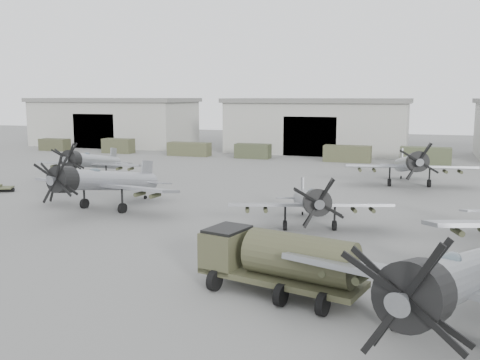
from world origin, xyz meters
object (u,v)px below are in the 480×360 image
Objects in this scene: aircraft_far_0 at (90,161)px; fuel_tanker at (279,258)px; aircraft_mid_1 at (101,181)px; aircraft_mid_2 at (310,201)px; aircraft_near_2 at (455,280)px; aircraft_far_1 at (410,164)px.

fuel_tanker is at bearing -47.45° from aircraft_far_0.
aircraft_mid_2 is at bearing 5.99° from aircraft_mid_1.
aircraft_far_0 is at bearing 136.50° from aircraft_mid_1.
aircraft_mid_2 is at bearing -31.30° from aircraft_far_0.
aircraft_near_2 is at bearing -9.80° from fuel_tanker.
aircraft_mid_1 is 1.10× the size of aircraft_far_0.
aircraft_mid_1 is at bearing 158.69° from aircraft_mid_2.
aircraft_far_0 is at bearing 160.07° from aircraft_near_2.
aircraft_near_2 reaches higher than aircraft_far_1.
aircraft_near_2 reaches higher than aircraft_mid_1.
aircraft_far_0 is 37.41m from fuel_tanker.
fuel_tanker is at bearing -26.86° from aircraft_mid_1.
aircraft_mid_2 reaches higher than fuel_tanker.
fuel_tanker is at bearing -103.76° from aircraft_mid_2.
aircraft_mid_2 is 21.60m from aircraft_far_1.
aircraft_mid_1 is at bearing -57.24° from aircraft_far_0.
aircraft_near_2 reaches higher than aircraft_far_0.
aircraft_far_0 is (-9.48, 12.38, -0.21)m from aircraft_mid_1.
aircraft_far_1 is at bearing 49.79° from aircraft_mid_1.
aircraft_far_1 is at bearing 55.62° from aircraft_mid_2.
aircraft_near_2 is 1.07× the size of aircraft_far_1.
aircraft_mid_1 is 30.40m from aircraft_far_1.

